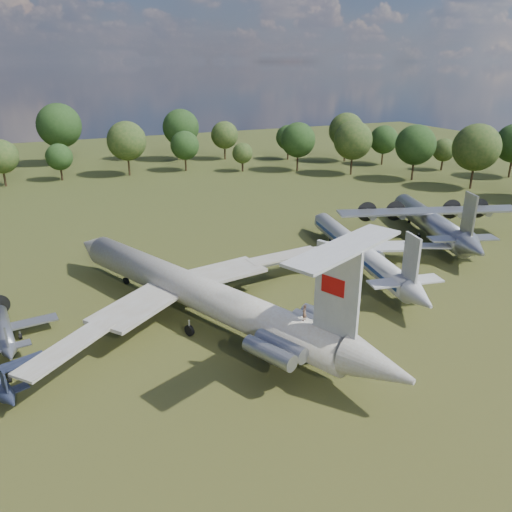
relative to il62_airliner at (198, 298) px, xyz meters
name	(u,v)px	position (x,y,z in m)	size (l,w,h in m)	color
ground	(214,301)	(3.16, 3.62, -2.65)	(300.00, 300.00, 0.00)	#1D3913
il62_airliner	(198,298)	(0.00, 0.00, 0.00)	(41.64, 54.13, 5.31)	beige
tu104_jet	(358,254)	(25.65, 5.69, -0.68)	(29.60, 39.47, 3.95)	white
an12_transport	(430,225)	(43.92, 11.47, -0.40)	(30.69, 34.30, 4.51)	#A3A5AB
small_prop_northwest	(5,332)	(-20.03, 3.60, -1.58)	(10.70, 14.59, 2.14)	#ADB0B5
person_on_il62	(304,312)	(5.97, -13.61, 3.45)	(0.58, 0.38, 1.60)	#8E6448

